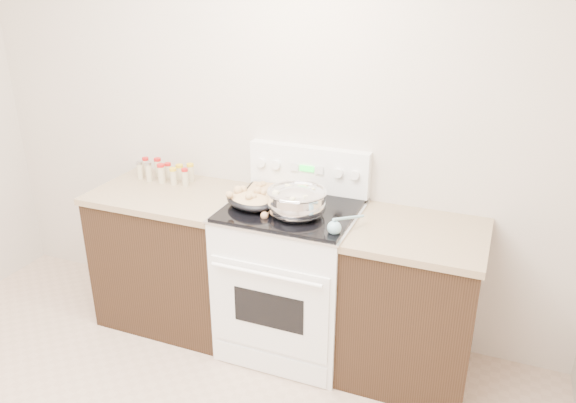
% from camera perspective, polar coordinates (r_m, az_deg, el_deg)
% --- Properties ---
extents(room_shell, '(4.10, 3.60, 2.75)m').
position_cam_1_polar(room_shell, '(2.03, -24.40, 5.84)').
color(room_shell, beige).
rests_on(room_shell, ground).
extents(counter_left, '(0.93, 0.67, 0.92)m').
position_cam_1_polar(counter_left, '(3.80, -11.39, -5.36)').
color(counter_left, black).
rests_on(counter_left, ground).
extents(counter_right, '(0.73, 0.67, 0.92)m').
position_cam_1_polar(counter_right, '(3.30, 12.43, -10.12)').
color(counter_right, black).
rests_on(counter_right, ground).
extents(kitchen_range, '(0.78, 0.73, 1.22)m').
position_cam_1_polar(kitchen_range, '(3.44, 0.34, -7.53)').
color(kitchen_range, white).
rests_on(kitchen_range, ground).
extents(mixing_bowl, '(0.36, 0.36, 0.20)m').
position_cam_1_polar(mixing_bowl, '(3.10, 0.90, -0.12)').
color(mixing_bowl, silver).
rests_on(mixing_bowl, kitchen_range).
extents(roasting_pan, '(0.38, 0.33, 0.12)m').
position_cam_1_polar(roasting_pan, '(3.22, -3.96, 0.19)').
color(roasting_pan, black).
rests_on(roasting_pan, kitchen_range).
extents(baking_sheet, '(0.44, 0.34, 0.06)m').
position_cam_1_polar(baking_sheet, '(3.40, -1.18, 0.92)').
color(baking_sheet, black).
rests_on(baking_sheet, kitchen_range).
extents(wooden_spoon, '(0.04, 0.25, 0.04)m').
position_cam_1_polar(wooden_spoon, '(3.13, -2.11, -1.20)').
color(wooden_spoon, '#B37E52').
rests_on(wooden_spoon, kitchen_range).
extents(blue_ladle, '(0.15, 0.25, 0.09)m').
position_cam_1_polar(blue_ladle, '(2.93, 4.91, -2.54)').
color(blue_ladle, '#7EADBB').
rests_on(blue_ladle, kitchen_range).
extents(spice_jars, '(0.39, 0.15, 0.13)m').
position_cam_1_polar(spice_jars, '(3.78, -12.39, 2.99)').
color(spice_jars, '#BFB28C').
rests_on(spice_jars, counter_left).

